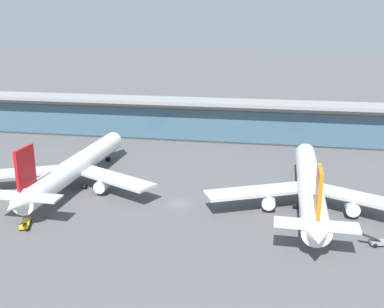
{
  "coord_description": "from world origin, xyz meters",
  "views": [
    {
      "loc": [
        21.53,
        -98.9,
        42.51
      ],
      "look_at": [
        0.0,
        16.61,
        7.8
      ],
      "focal_mm": 42.02,
      "sensor_mm": 36.0,
      "label": 1
    }
  ],
  "objects_px": {
    "service_truck_near_nose_grey": "(322,230)",
    "service_truck_under_wing_grey": "(381,242)",
    "airliner_centre_stand": "(310,186)",
    "safety_cone_alpha": "(45,216)",
    "airliner_left_stand": "(75,167)",
    "service_truck_by_tail_yellow": "(25,224)"
  },
  "relations": [
    {
      "from": "airliner_centre_stand",
      "to": "service_truck_under_wing_grey",
      "type": "relative_size",
      "value": 9.17
    },
    {
      "from": "service_truck_near_nose_grey",
      "to": "airliner_centre_stand",
      "type": "bearing_deg",
      "value": 98.2
    },
    {
      "from": "airliner_centre_stand",
      "to": "safety_cone_alpha",
      "type": "bearing_deg",
      "value": -164.02
    },
    {
      "from": "airliner_centre_stand",
      "to": "service_truck_by_tail_yellow",
      "type": "height_order",
      "value": "airliner_centre_stand"
    },
    {
      "from": "airliner_left_stand",
      "to": "airliner_centre_stand",
      "type": "bearing_deg",
      "value": -2.92
    },
    {
      "from": "airliner_centre_stand",
      "to": "service_truck_under_wing_grey",
      "type": "height_order",
      "value": "airliner_centre_stand"
    },
    {
      "from": "service_truck_under_wing_grey",
      "to": "safety_cone_alpha",
      "type": "bearing_deg",
      "value": 179.61
    },
    {
      "from": "service_truck_near_nose_grey",
      "to": "service_truck_by_tail_yellow",
      "type": "relative_size",
      "value": 1.0
    },
    {
      "from": "airliner_left_stand",
      "to": "service_truck_by_tail_yellow",
      "type": "bearing_deg",
      "value": -90.14
    },
    {
      "from": "service_truck_near_nose_grey",
      "to": "service_truck_by_tail_yellow",
      "type": "bearing_deg",
      "value": -172.19
    },
    {
      "from": "airliner_left_stand",
      "to": "service_truck_under_wing_grey",
      "type": "distance_m",
      "value": 76.41
    },
    {
      "from": "airliner_centre_stand",
      "to": "safety_cone_alpha",
      "type": "xyz_separation_m",
      "value": [
        -58.96,
        -16.89,
        -5.02
      ]
    },
    {
      "from": "airliner_left_stand",
      "to": "airliner_centre_stand",
      "type": "relative_size",
      "value": 1.0
    },
    {
      "from": "service_truck_under_wing_grey",
      "to": "airliner_left_stand",
      "type": "bearing_deg",
      "value": 164.43
    },
    {
      "from": "safety_cone_alpha",
      "to": "airliner_centre_stand",
      "type": "bearing_deg",
      "value": 15.98
    },
    {
      "from": "airliner_centre_stand",
      "to": "safety_cone_alpha",
      "type": "relative_size",
      "value": 90.84
    },
    {
      "from": "service_truck_under_wing_grey",
      "to": "safety_cone_alpha",
      "type": "relative_size",
      "value": 9.91
    },
    {
      "from": "service_truck_near_nose_grey",
      "to": "service_truck_under_wing_grey",
      "type": "relative_size",
      "value": 0.98
    },
    {
      "from": "airliner_left_stand",
      "to": "safety_cone_alpha",
      "type": "distance_m",
      "value": 20.67
    },
    {
      "from": "service_truck_by_tail_yellow",
      "to": "safety_cone_alpha",
      "type": "height_order",
      "value": "service_truck_by_tail_yellow"
    },
    {
      "from": "service_truck_under_wing_grey",
      "to": "service_truck_by_tail_yellow",
      "type": "relative_size",
      "value": 1.02
    },
    {
      "from": "airliner_centre_stand",
      "to": "service_truck_by_tail_yellow",
      "type": "bearing_deg",
      "value": -159.65
    }
  ]
}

